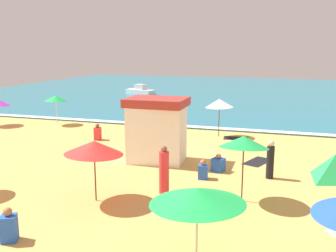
# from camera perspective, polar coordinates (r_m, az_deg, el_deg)

# --- Properties ---
(ground_plane) EXTENTS (60.00, 60.00, 0.00)m
(ground_plane) POSITION_cam_1_polar(r_m,az_deg,el_deg) (19.53, -0.88, -3.92)
(ground_plane) COLOR #E0A856
(ocean_water) EXTENTS (60.00, 44.00, 0.10)m
(ocean_water) POSITION_cam_1_polar(r_m,az_deg,el_deg) (46.54, 10.02, 5.00)
(ocean_water) COLOR teal
(ocean_water) RESTS_ON ground_plane
(wave_breaker_foam) EXTENTS (57.00, 0.70, 0.01)m
(wave_breaker_foam) POSITION_cam_1_polar(r_m,az_deg,el_deg) (25.40, 3.57, -0.07)
(wave_breaker_foam) COLOR white
(wave_breaker_foam) RESTS_ON ocean_water
(lifeguard_cabana) EXTENTS (2.70, 2.07, 2.97)m
(lifeguard_cabana) POSITION_cam_1_polar(r_m,az_deg,el_deg) (17.73, -1.66, -0.49)
(lifeguard_cabana) COLOR white
(lifeguard_cabana) RESTS_ON ground_plane
(beach_umbrella_0) EXTENTS (3.12, 3.11, 2.16)m
(beach_umbrella_0) POSITION_cam_1_polar(r_m,az_deg,el_deg) (8.81, 4.39, -10.34)
(beach_umbrella_0) COLOR silver
(beach_umbrella_0) RESTS_ON ground_plane
(beach_umbrella_1) EXTENTS (2.83, 2.83, 2.19)m
(beach_umbrella_1) POSITION_cam_1_polar(r_m,az_deg,el_deg) (13.20, -10.94, -3.17)
(beach_umbrella_1) COLOR #4C3823
(beach_umbrella_1) RESTS_ON ground_plane
(beach_umbrella_2) EXTENTS (1.82, 1.80, 2.28)m
(beach_umbrella_2) POSITION_cam_1_polar(r_m,az_deg,el_deg) (22.83, 7.66, 3.38)
(beach_umbrella_2) COLOR #4C3823
(beach_umbrella_2) RESTS_ON ground_plane
(beach_umbrella_6) EXTENTS (1.71, 1.74, 2.40)m
(beach_umbrella_6) POSITION_cam_1_polar(r_m,az_deg,el_deg) (13.12, 11.22, -2.34)
(beach_umbrella_6) COLOR #4C3823
(beach_umbrella_6) RESTS_ON ground_plane
(beach_umbrella_8) EXTENTS (2.12, 2.12, 2.05)m
(beach_umbrella_8) POSITION_cam_1_polar(r_m,az_deg,el_deg) (27.40, -16.34, 3.98)
(beach_umbrella_8) COLOR silver
(beach_umbrella_8) RESTS_ON ground_plane
(beach_tent) EXTENTS (2.38, 2.48, 1.06)m
(beach_tent) POSITION_cam_1_polar(r_m,az_deg,el_deg) (16.93, 23.63, -5.49)
(beach_tent) COLOR green
(beach_tent) RESTS_ON ground_plane
(beachgoer_1) EXTENTS (0.55, 0.55, 0.98)m
(beachgoer_1) POSITION_cam_1_polar(r_m,az_deg,el_deg) (11.65, -22.59, -13.64)
(beachgoer_1) COLOR blue
(beachgoer_1) RESTS_ON ground_plane
(beachgoer_2) EXTENTS (0.52, 0.52, 0.95)m
(beachgoer_2) POSITION_cam_1_polar(r_m,az_deg,el_deg) (20.92, -3.59, -1.70)
(beachgoer_2) COLOR black
(beachgoer_2) RESTS_ON ground_plane
(beachgoer_4) EXTENTS (0.50, 0.50, 0.95)m
(beachgoer_4) POSITION_cam_1_polar(r_m,az_deg,el_deg) (22.41, -10.42, -1.00)
(beachgoer_4) COLOR red
(beachgoer_4) RESTS_ON ground_plane
(beachgoer_5) EXTENTS (0.39, 0.39, 1.58)m
(beachgoer_5) POSITION_cam_1_polar(r_m,az_deg,el_deg) (16.05, 14.97, -4.92)
(beachgoer_5) COLOR black
(beachgoer_5) RESTS_ON ground_plane
(beachgoer_6) EXTENTS (0.61, 0.61, 0.79)m
(beachgoer_6) POSITION_cam_1_polar(r_m,az_deg,el_deg) (16.64, 7.49, -5.63)
(beachgoer_6) COLOR blue
(beachgoer_6) RESTS_ON ground_plane
(beachgoer_7) EXTENTS (0.44, 0.44, 0.81)m
(beachgoer_7) POSITION_cam_1_polar(r_m,az_deg,el_deg) (15.65, 5.22, -6.60)
(beachgoer_7) COLOR blue
(beachgoer_7) RESTS_ON ground_plane
(beachgoer_8) EXTENTS (0.51, 0.51, 1.78)m
(beachgoer_8) POSITION_cam_1_polar(r_m,az_deg,el_deg) (13.92, -0.59, -6.77)
(beachgoer_8) COLOR red
(beachgoer_8) RESTS_ON ground_plane
(beach_towel_0) EXTENTS (1.50, 1.07, 0.01)m
(beach_towel_0) POSITION_cam_1_polar(r_m,az_deg,el_deg) (22.84, 10.07, -1.80)
(beach_towel_0) COLOR black
(beach_towel_0) RESTS_ON ground_plane
(beach_towel_3) EXTENTS (1.39, 1.84, 0.01)m
(beach_towel_3) POSITION_cam_1_polar(r_m,az_deg,el_deg) (18.40, 13.20, -5.19)
(beach_towel_3) COLOR black
(beach_towel_3) RESTS_ON ground_plane
(small_boat_0) EXTENTS (3.64, 2.33, 1.11)m
(small_boat_0) POSITION_cam_1_polar(r_m,az_deg,el_deg) (43.32, -4.14, 5.23)
(small_boat_0) COLOR white
(small_boat_0) RESTS_ON ocean_water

